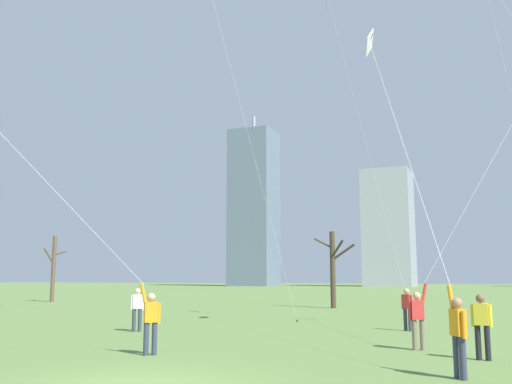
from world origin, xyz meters
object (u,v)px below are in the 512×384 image
Objects in this scene: kite_flyer_midfield_left_white at (429,237)px; distant_kite_drifting_left_purple at (335,28)px; bystander_strolling_midfield at (482,323)px; bare_tree_leftmost at (333,266)px; kite_flyer_foreground_left_pink at (512,141)px; bystander_watching_nearby at (407,307)px; bare_tree_far_right_edge at (53,267)px; bystander_far_off_by_trees at (137,307)px; kite_flyer_midfield_center_orange at (79,240)px.

distant_kite_drifting_left_purple is at bearing 110.15° from kite_flyer_midfield_left_white.
bystander_strolling_midfield is 0.31× the size of bare_tree_leftmost.
bare_tree_leftmost is at bearing 117.51° from kite_flyer_foreground_left_pink.
kite_flyer_foreground_left_pink is 8.24m from bystander_watching_nearby.
bare_tree_leftmost is at bearing -1.84° from bare_tree_far_right_edge.
kite_flyer_foreground_left_pink is 13.26× the size of bystander_far_off_by_trees.
distant_kite_drifting_left_purple is (-8.78, 14.94, 11.41)m from kite_flyer_foreground_left_pink.
bare_tree_far_right_edge is at bearing 153.28° from bystander_watching_nearby.
bare_tree_leftmost is at bearing 113.08° from bystander_strolling_midfield.
kite_flyer_midfield_center_orange is at bearing -161.56° from kite_flyer_midfield_left_white.
kite_flyer_midfield_left_white is at bearing -123.64° from kite_flyer_foreground_left_pink.
bare_tree_far_right_edge reaches higher than bare_tree_leftmost.
bystander_watching_nearby is 0.31× the size of bare_tree_leftmost.
kite_flyer_midfield_center_orange is 2.92× the size of bare_tree_leftmost.
bystander_watching_nearby and bystander_far_off_by_trees have the same top height.
distant_kite_drifting_left_purple reaches higher than bare_tree_leftmost.
kite_flyer_foreground_left_pink is (2.12, 3.19, 2.93)m from kite_flyer_midfield_left_white.
bystander_far_off_by_trees is 12.72m from bystander_strolling_midfield.
bystander_far_off_by_trees is at bearing -98.07° from bare_tree_leftmost.
bystander_far_off_by_trees is at bearing 165.55° from bystander_strolling_midfield.
bystander_far_off_by_trees is at bearing 112.52° from kite_flyer_midfield_center_orange.
kite_flyer_midfield_left_white is 2.35× the size of bare_tree_leftmost.
bystander_watching_nearby and bystander_strolling_midfield have the same top height.
kite_flyer_midfield_center_orange is at bearing -157.33° from bystander_strolling_midfield.
kite_flyer_foreground_left_pink is 4.15× the size of bare_tree_leftmost.
bare_tree_far_right_edge is at bearing 149.14° from kite_flyer_foreground_left_pink.
bystander_watching_nearby is 10.41m from bystander_far_off_by_trees.
distant_kite_drifting_left_purple is 31.03m from bare_tree_far_right_edge.
kite_flyer_foreground_left_pink reaches higher than bare_tree_far_right_edge.
kite_flyer_midfield_center_orange reaches higher than bystander_strolling_midfield.
distant_kite_drifting_left_purple is at bearing 120.44° from kite_flyer_foreground_left_pink.
bare_tree_far_right_edge is at bearing 178.16° from bare_tree_leftmost.
bare_tree_leftmost is (-10.64, 20.43, -3.15)m from kite_flyer_foreground_left_pink.
kite_flyer_midfield_center_orange is 1.24× the size of kite_flyer_midfield_left_white.
bystander_strolling_midfield is 0.29× the size of bare_tree_far_right_edge.
bare_tree_far_right_edge is (-22.15, 20.10, 2.04)m from bystander_far_off_by_trees.
kite_flyer_midfield_left_white is at bearing -69.85° from distant_kite_drifting_left_purple.
kite_flyer_midfield_center_orange is 8.77m from kite_flyer_midfield_left_white.
kite_flyer_midfield_center_orange is 2.69× the size of bare_tree_far_right_edge.
bystander_far_off_by_trees is (-13.38, 1.12, -5.05)m from kite_flyer_foreground_left_pink.
kite_flyer_midfield_left_white is (8.31, 2.77, 0.04)m from kite_flyer_midfield_center_orange.
kite_flyer_foreground_left_pink is 14.34m from bystander_far_off_by_trees.
kite_flyer_midfield_left_white is 8.89m from bystander_watching_nearby.
bystander_strolling_midfield is at bearing -14.45° from bystander_far_off_by_trees.
distant_kite_drifting_left_purple is (1.66, 20.90, 14.39)m from kite_flyer_midfield_center_orange.
kite_flyer_midfield_left_white is 7.51× the size of bystander_far_off_by_trees.
kite_flyer_foreground_left_pink reaches higher than distant_kite_drifting_left_purple.
bare_tree_leftmost reaches higher than bystander_watching_nearby.
kite_flyer_foreground_left_pink is 13.26× the size of bystander_watching_nearby.
bystander_far_off_by_trees is 21.98m from distant_kite_drifting_left_purple.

